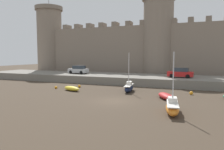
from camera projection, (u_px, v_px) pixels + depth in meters
ground_plane at (114, 101)px, 24.13m from camera, size 160.00×160.00×0.00m
quay_road at (148, 80)px, 39.36m from camera, size 69.62×10.00×1.35m
castle at (158, 44)px, 47.52m from camera, size 64.75×7.13×20.80m
sailboat_midflat_centre at (172, 107)px, 18.95m from camera, size 1.71×4.19×5.37m
rowboat_midflat_left at (166, 96)px, 25.28m from camera, size 2.80×3.66×0.68m
rowboat_near_channel_right at (72, 88)px, 31.12m from camera, size 3.28×2.08×0.67m
sailboat_near_channel_left at (129, 88)px, 30.36m from camera, size 1.60×4.37×5.43m
mooring_buoy_mid_mud at (79, 86)px, 34.29m from camera, size 0.45×0.45×0.45m
mooring_buoy_off_centre at (56, 87)px, 33.05m from camera, size 0.41×0.41×0.41m
mooring_buoy_near_shore at (191, 93)px, 27.98m from camera, size 0.46×0.46×0.46m
car_quay_centre_west at (78, 70)px, 44.20m from camera, size 4.21×2.11×1.62m
car_quay_west at (181, 73)px, 36.40m from camera, size 4.21×2.11×1.62m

